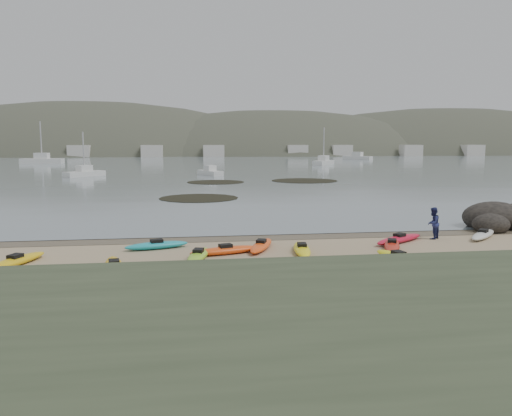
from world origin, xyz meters
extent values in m
plane|color=tan|center=(0.00, 0.00, 0.00)|extent=(600.00, 600.00, 0.00)
plane|color=brown|center=(0.00, -0.30, 0.00)|extent=(60.00, 60.00, 0.00)
plane|color=slate|center=(0.00, 300.00, 0.01)|extent=(1200.00, 1200.00, 0.00)
cube|color=#475138|center=(0.00, -17.50, 1.00)|extent=(60.00, 8.00, 2.00)
ellipsoid|color=silver|center=(11.68, -2.20, 0.17)|extent=(2.92, 2.86, 0.34)
ellipsoid|color=#92D52A|center=(-3.17, -5.02, 0.17)|extent=(1.37, 3.01, 0.34)
ellipsoid|color=yellow|center=(1.48, -4.44, 0.17)|extent=(1.12, 3.23, 0.34)
ellipsoid|color=red|center=(6.85, -2.73, 0.17)|extent=(3.42, 2.57, 0.34)
ellipsoid|color=yellow|center=(-10.56, -5.05, 0.17)|extent=(1.96, 3.36, 0.34)
ellipsoid|color=yellow|center=(5.11, -6.60, 0.17)|extent=(1.32, 3.06, 0.34)
ellipsoid|color=#F64F15|center=(-1.95, -4.18, 0.17)|extent=(3.40, 1.61, 0.34)
ellipsoid|color=#1C9FB0|center=(-5.06, -2.63, 0.17)|extent=(3.07, 1.50, 0.34)
ellipsoid|color=red|center=(5.88, -4.11, 0.17)|extent=(2.03, 3.65, 0.34)
ellipsoid|color=#FF5116|center=(-0.21, -3.36, 0.17)|extent=(1.83, 3.28, 0.34)
ellipsoid|color=yellow|center=(-6.45, -6.60, 0.17)|extent=(1.33, 3.66, 0.34)
imported|color=navy|center=(8.93, -2.11, 0.82)|extent=(1.02, 0.99, 1.65)
ellipsoid|color=black|center=(14.21, 0.80, 0.28)|extent=(3.68, 2.86, 1.84)
ellipsoid|color=black|center=(13.21, -0.50, 0.18)|extent=(2.05, 1.84, 1.23)
cylinder|color=black|center=(-2.62, 18.26, 0.03)|extent=(7.00, 7.00, 0.04)
cylinder|color=black|center=(11.34, 36.66, 0.03)|extent=(8.50, 8.50, 0.04)
cylinder|color=black|center=(-0.13, 35.86, 0.03)|extent=(7.09, 7.09, 0.04)
cube|color=silver|center=(-18.37, 48.91, 0.44)|extent=(5.44, 5.90, 0.88)
cube|color=silver|center=(-0.21, 49.39, 0.40)|extent=(3.81, 5.92, 0.81)
cube|color=silver|center=(25.97, 80.42, 0.56)|extent=(6.41, 7.74, 1.11)
cube|color=silver|center=(-37.15, 96.32, 0.67)|extent=(9.74, 3.56, 1.33)
cube|color=silver|center=(44.60, 111.67, 0.59)|extent=(7.56, 7.62, 1.17)
ellipsoid|color=#384235|center=(-45.00, 195.00, -18.00)|extent=(220.00, 120.00, 80.00)
ellipsoid|color=#384235|center=(35.00, 190.00, -15.30)|extent=(200.00, 110.00, 68.00)
ellipsoid|color=#384235|center=(120.00, 200.00, -17.10)|extent=(230.00, 130.00, 76.00)
cube|color=beige|center=(-42.00, 145.00, 2.00)|extent=(7.00, 5.00, 4.00)
cube|color=beige|center=(-18.00, 145.00, 2.00)|extent=(7.00, 5.00, 4.00)
cube|color=beige|center=(6.00, 145.00, 2.00)|extent=(7.00, 5.00, 4.00)
cube|color=beige|center=(30.00, 145.00, 2.00)|extent=(7.00, 5.00, 4.00)
cube|color=beige|center=(54.00, 145.00, 2.00)|extent=(7.00, 5.00, 4.00)
cube|color=beige|center=(78.00, 145.00, 2.00)|extent=(7.00, 5.00, 4.00)
cube|color=beige|center=(102.00, 145.00, 2.00)|extent=(7.00, 5.00, 4.00)
camera|label=1|loc=(-3.57, -25.98, 4.97)|focal=35.00mm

